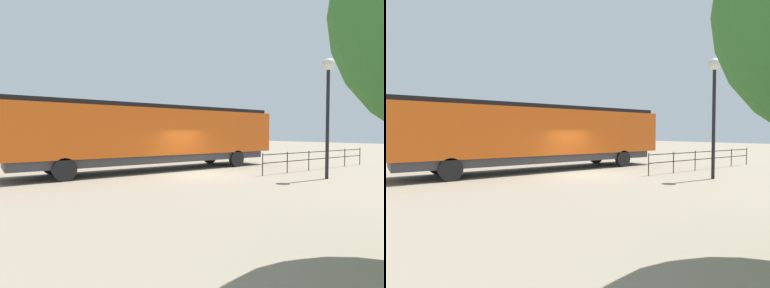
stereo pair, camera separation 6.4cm
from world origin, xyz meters
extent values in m
plane|color=gray|center=(0.00, 0.00, 0.00)|extent=(120.00, 120.00, 0.00)
cube|color=#D15114|center=(-3.10, -1.04, 2.33)|extent=(3.20, 17.02, 2.66)
cube|color=black|center=(-3.10, 6.24, 1.93)|extent=(3.07, 2.45, 1.86)
cube|color=black|center=(-3.10, -1.04, 3.78)|extent=(2.88, 16.34, 0.24)
cube|color=#38383D|center=(-3.10, -1.04, 0.78)|extent=(2.88, 15.66, 0.45)
cylinder|color=black|center=(-4.55, 4.40, 0.55)|extent=(0.30, 1.10, 1.10)
cylinder|color=black|center=(-1.65, 4.40, 0.55)|extent=(0.30, 1.10, 1.10)
cylinder|color=black|center=(-4.55, -6.49, 0.55)|extent=(0.30, 1.10, 1.10)
cylinder|color=black|center=(-1.65, -6.49, 0.55)|extent=(0.30, 1.10, 1.10)
cylinder|color=black|center=(4.88, 4.35, 2.72)|extent=(0.16, 0.16, 5.44)
sphere|color=silver|center=(4.88, 4.35, 5.62)|extent=(0.59, 0.59, 0.59)
cube|color=black|center=(2.37, 7.57, 1.11)|extent=(0.04, 10.13, 0.04)
cube|color=black|center=(2.37, 7.57, 0.66)|extent=(0.04, 10.13, 0.04)
cylinder|color=black|center=(2.37, 2.51, 0.60)|extent=(0.05, 0.05, 1.20)
cylinder|color=black|center=(2.37, 4.53, 0.60)|extent=(0.05, 0.05, 1.20)
cylinder|color=black|center=(2.37, 6.56, 0.60)|extent=(0.05, 0.05, 1.20)
cylinder|color=black|center=(2.37, 8.58, 0.60)|extent=(0.05, 0.05, 1.20)
cylinder|color=black|center=(2.37, 10.61, 0.60)|extent=(0.05, 0.05, 1.20)
cylinder|color=black|center=(2.37, 12.63, 0.60)|extent=(0.05, 0.05, 1.20)
camera|label=1|loc=(13.39, -9.70, 2.26)|focal=28.56mm
camera|label=2|loc=(13.43, -9.65, 2.26)|focal=28.56mm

